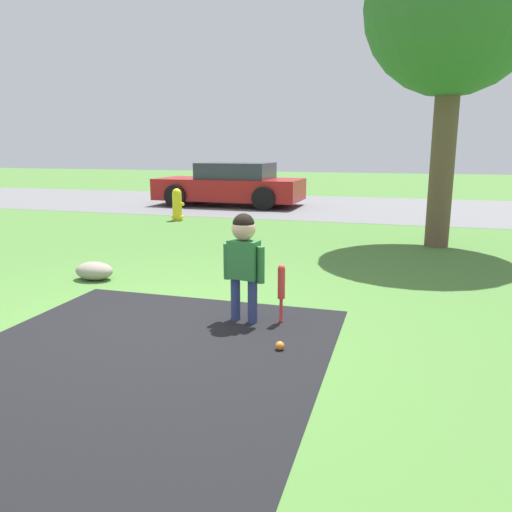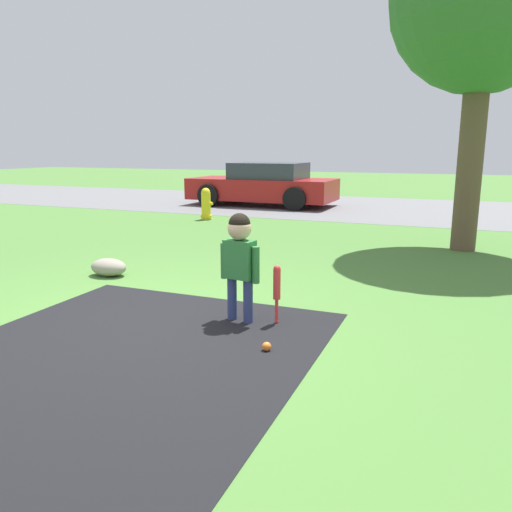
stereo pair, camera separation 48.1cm
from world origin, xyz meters
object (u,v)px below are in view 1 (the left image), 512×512
at_px(fire_hydrant, 177,205).
at_px(child, 244,252).
at_px(sports_ball, 280,346).
at_px(tree_near_driveway, 455,6).
at_px(baseball_bat, 281,285).
at_px(parked_car, 231,185).

bearing_deg(fire_hydrant, child, -59.71).
relative_size(sports_ball, tree_near_driveway, 0.01).
bearing_deg(fire_hydrant, baseball_bat, -57.04).
height_order(sports_ball, parked_car, parked_car).
bearing_deg(baseball_bat, child, -169.09).
bearing_deg(parked_car, tree_near_driveway, 138.90).
bearing_deg(sports_ball, child, 130.32).
bearing_deg(tree_near_driveway, parked_car, 138.23).
bearing_deg(child, parked_car, 119.49).
bearing_deg(child, baseball_bat, 20.48).
relative_size(baseball_bat, fire_hydrant, 0.78).
distance_m(child, fire_hydrant, 6.93).
distance_m(parked_car, tree_near_driveway, 7.71).
relative_size(baseball_bat, parked_car, 0.14).
bearing_deg(parked_car, fire_hydrant, 87.45).
distance_m(sports_ball, parked_car, 10.44).
bearing_deg(sports_ball, tree_near_driveway, 73.76).
relative_size(child, parked_car, 0.25).
bearing_deg(tree_near_driveway, fire_hydrant, 164.24).
bearing_deg(sports_ball, baseball_bat, 102.82).
xyz_separation_m(baseball_bat, tree_near_driveway, (1.61, 4.37, 3.34)).
bearing_deg(child, fire_hydrant, 129.85).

